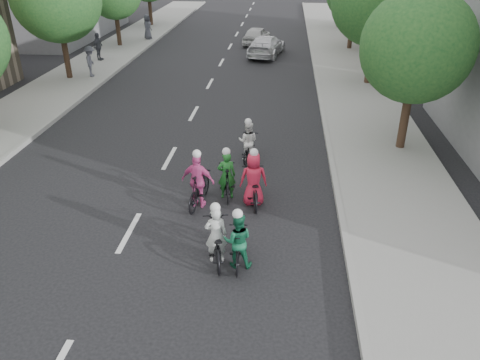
# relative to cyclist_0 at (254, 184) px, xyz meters

# --- Properties ---
(ground) EXTENTS (120.00, 120.00, 0.00)m
(ground) POSITION_rel_cyclist_0_xyz_m (-3.39, -2.01, -0.65)
(ground) COLOR black
(ground) RESTS_ON ground
(sidewalk_left) EXTENTS (4.00, 80.00, 0.15)m
(sidewalk_left) POSITION_rel_cyclist_0_xyz_m (-11.39, 7.99, -0.58)
(sidewalk_left) COLOR gray
(sidewalk_left) RESTS_ON ground
(curb_left) EXTENTS (0.18, 80.00, 0.18)m
(curb_left) POSITION_rel_cyclist_0_xyz_m (-9.44, 7.99, -0.56)
(curb_left) COLOR #999993
(curb_left) RESTS_ON ground
(sidewalk_right) EXTENTS (4.00, 80.00, 0.15)m
(sidewalk_right) POSITION_rel_cyclist_0_xyz_m (4.61, 7.99, -0.58)
(sidewalk_right) COLOR gray
(sidewalk_right) RESTS_ON ground
(curb_right) EXTENTS (0.18, 80.00, 0.18)m
(curb_right) POSITION_rel_cyclist_0_xyz_m (2.66, 7.99, -0.56)
(curb_right) COLOR #999993
(curb_right) RESTS_ON ground
(tree_r_0) EXTENTS (4.00, 4.00, 5.97)m
(tree_r_0) POSITION_rel_cyclist_0_xyz_m (5.41, 4.59, 3.31)
(tree_r_0) COLOR black
(tree_r_0) RESTS_ON ground
(cyclist_0) EXTENTS (0.95, 2.02, 1.88)m
(cyclist_0) POSITION_rel_cyclist_0_xyz_m (0.00, 0.00, 0.00)
(cyclist_0) COLOR black
(cyclist_0) RESTS_ON ground
(cyclist_1) EXTENTS (1.00, 1.99, 1.71)m
(cyclist_1) POSITION_rel_cyclist_0_xyz_m (-0.74, -2.95, -0.08)
(cyclist_1) COLOR black
(cyclist_1) RESTS_ON ground
(cyclist_2) EXTENTS (0.76, 1.68, 1.65)m
(cyclist_2) POSITION_rel_cyclist_0_xyz_m (-0.18, -3.12, -0.03)
(cyclist_2) COLOR black
(cyclist_2) RESTS_ON ground
(cyclist_3) EXTENTS (1.08, 1.91, 1.90)m
(cyclist_3) POSITION_rel_cyclist_0_xyz_m (-1.67, -0.31, 0.05)
(cyclist_3) COLOR black
(cyclist_3) RESTS_ON ground
(cyclist_4) EXTENTS (0.76, 1.84, 1.72)m
(cyclist_4) POSITION_rel_cyclist_0_xyz_m (-0.87, 0.34, -0.04)
(cyclist_4) COLOR black
(cyclist_4) RESTS_ON ground
(cyclist_5) EXTENTS (0.78, 1.74, 1.63)m
(cyclist_5) POSITION_rel_cyclist_0_xyz_m (-0.43, 3.21, -0.08)
(cyclist_5) COLOR black
(cyclist_5) RESTS_ON ground
(follow_car_lead) EXTENTS (2.74, 5.02, 1.38)m
(follow_car_lead) POSITION_rel_cyclist_0_xyz_m (-0.54, 20.19, 0.04)
(follow_car_lead) COLOR silver
(follow_car_lead) RESTS_ON ground
(follow_car_trail) EXTENTS (2.19, 4.06, 1.31)m
(follow_car_trail) POSITION_rel_cyclist_0_xyz_m (-1.46, 24.01, 0.00)
(follow_car_trail) COLOR silver
(follow_car_trail) RESTS_ON ground
(spectator_0) EXTENTS (0.90, 1.24, 1.72)m
(spectator_0) POSITION_rel_cyclist_0_xyz_m (-10.37, 13.36, 0.36)
(spectator_0) COLOR #525360
(spectator_0) RESTS_ON sidewalk_left
(spectator_1) EXTENTS (0.56, 1.07, 1.74)m
(spectator_1) POSITION_rel_cyclist_0_xyz_m (-11.38, 17.25, 0.37)
(spectator_1) COLOR #444650
(spectator_1) RESTS_ON sidewalk_left
(spectator_2) EXTENTS (0.73, 0.99, 1.86)m
(spectator_2) POSITION_rel_cyclist_0_xyz_m (-10.09, 24.47, 0.43)
(spectator_2) COLOR #474853
(spectator_2) RESTS_ON sidewalk_left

